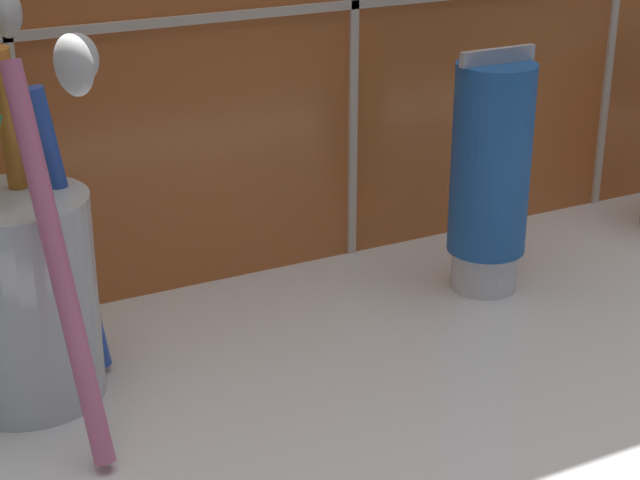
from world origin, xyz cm
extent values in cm
cube|color=white|center=(0.00, 0.00, 1.00)|extent=(76.14, 30.23, 2.00)
cube|color=beige|center=(0.00, 14.51, 17.03)|extent=(86.14, 0.24, 0.50)
cylinder|color=silver|center=(-19.28, 6.88, 6.83)|extent=(6.80, 6.80, 9.66)
cylinder|color=blue|center=(-16.72, 7.41, 9.31)|extent=(2.86, 1.15, 13.94)
ellipsoid|color=white|center=(-15.63, 7.31, 17.30)|extent=(2.08, 1.47, 2.41)
cylinder|color=orange|center=(-18.54, 8.29, 10.22)|extent=(1.99, 2.83, 15.75)
ellipsoid|color=white|center=(-18.09, 9.22, 19.14)|extent=(2.01, 2.31, 2.38)
cylinder|color=pink|center=(-18.52, 2.20, 10.19)|extent=(1.88, 6.89, 15.91)
ellipsoid|color=white|center=(-18.03, -1.15, 19.01)|extent=(1.63, 2.53, 2.66)
cylinder|color=white|center=(6.21, 6.88, 3.15)|extent=(3.68, 3.68, 2.31)
cylinder|color=blue|center=(6.21, 6.88, 9.56)|extent=(4.33, 4.33, 10.51)
cube|color=silver|center=(6.21, 6.88, 15.22)|extent=(4.55, 0.36, 0.80)
camera|label=1|loc=(-27.29, -37.64, 27.61)|focal=60.00mm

